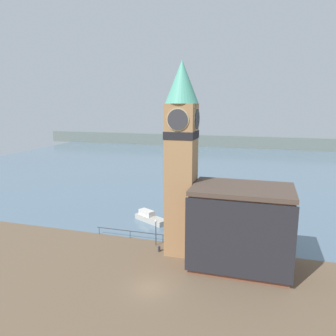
# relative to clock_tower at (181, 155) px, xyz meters

# --- Properties ---
(ground_plane) EXTENTS (160.00, 160.00, 0.00)m
(ground_plane) POSITION_rel_clock_tower_xyz_m (-0.89, -9.03, -12.46)
(ground_plane) COLOR brown
(water) EXTENTS (160.00, 120.00, 0.00)m
(water) POSITION_rel_clock_tower_xyz_m (-0.89, 62.37, -12.46)
(water) COLOR slate
(water) RESTS_ON ground_plane
(far_shoreline) EXTENTS (180.00, 3.00, 5.00)m
(far_shoreline) POSITION_rel_clock_tower_xyz_m (-0.89, 102.37, -9.96)
(far_shoreline) COLOR slate
(far_shoreline) RESTS_ON water
(pier_railing) EXTENTS (10.24, 0.08, 1.09)m
(pier_railing) POSITION_rel_clock_tower_xyz_m (-7.84, 2.12, -11.51)
(pier_railing) COLOR #333338
(pier_railing) RESTS_ON ground_plane
(clock_tower) EXTENTS (3.94, 3.94, 23.47)m
(clock_tower) POSITION_rel_clock_tower_xyz_m (0.00, 0.00, 0.00)
(clock_tower) COLOR #9E754C
(clock_tower) RESTS_ON ground_plane
(pier_building) EXTENTS (11.25, 7.61, 9.46)m
(pier_building) POSITION_rel_clock_tower_xyz_m (7.45, -1.63, -7.71)
(pier_building) COLOR brown
(pier_building) RESTS_ON ground_plane
(boat_near) EXTENTS (6.02, 4.40, 1.65)m
(boat_near) POSITION_rel_clock_tower_xyz_m (-7.45, 9.25, -11.85)
(boat_near) COLOR #B7B2A8
(boat_near) RESTS_ON water
(mooring_bollard_near) EXTENTS (0.35, 0.35, 0.78)m
(mooring_bollard_near) POSITION_rel_clock_tower_xyz_m (-2.66, -0.70, -12.04)
(mooring_bollard_near) COLOR #2D2D33
(mooring_bollard_near) RESTS_ON ground_plane
(lamp_post) EXTENTS (0.32, 0.32, 3.58)m
(lamp_post) POSITION_rel_clock_tower_xyz_m (-3.63, 0.93, -9.93)
(lamp_post) COLOR black
(lamp_post) RESTS_ON ground_plane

